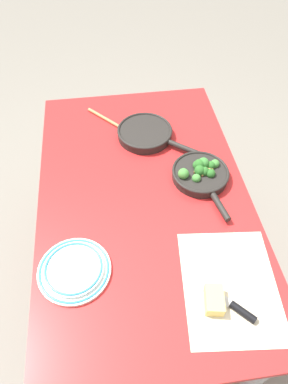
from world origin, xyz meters
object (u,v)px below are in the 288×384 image
at_px(cheese_block, 214,300).
at_px(dinner_plate_stack, 74,270).
at_px(skillet_broccoli, 201,173).
at_px(skillet_eggs, 146,133).
at_px(grater_knife, 232,305).
at_px(wooden_spoon, 121,127).

relative_size(cheese_block, dinner_plate_stack, 0.40).
height_order(skillet_broccoli, cheese_block, skillet_broccoli).
xyz_separation_m(skillet_eggs, grater_knife, (0.81, 0.16, -0.01)).
distance_m(wooden_spoon, grater_knife, 0.92).
bearing_deg(wooden_spoon, skillet_broccoli, -2.35).
xyz_separation_m(skillet_broccoli, cheese_block, (0.51, -0.08, -0.01)).
relative_size(skillet_eggs, cheese_block, 3.49).
height_order(wooden_spoon, dinner_plate_stack, dinner_plate_stack).
relative_size(skillet_broccoli, grater_knife, 1.93).
xyz_separation_m(wooden_spoon, cheese_block, (0.86, 0.21, 0.01)).
distance_m(skillet_broccoli, dinner_plate_stack, 0.62).
relative_size(wooden_spoon, grater_knife, 1.46).
distance_m(skillet_broccoli, wooden_spoon, 0.45).
height_order(skillet_broccoli, wooden_spoon, skillet_broccoli).
bearing_deg(grater_knife, skillet_eggs, -32.41).
distance_m(skillet_broccoli, grater_knife, 0.53).
height_order(grater_knife, dinner_plate_stack, dinner_plate_stack).
bearing_deg(dinner_plate_stack, skillet_broccoli, 124.34).
distance_m(skillet_eggs, cheese_block, 0.79).
bearing_deg(skillet_eggs, cheese_block, -43.94).
bearing_deg(wooden_spoon, cheese_block, -28.70).
bearing_deg(dinner_plate_stack, wooden_spoon, 162.67).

